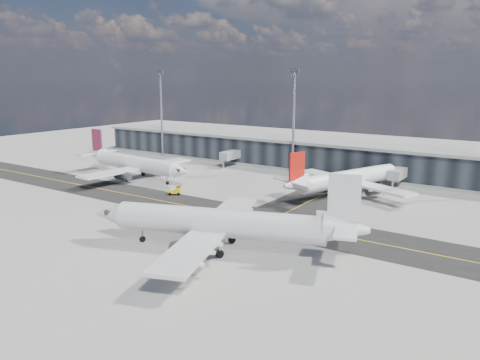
# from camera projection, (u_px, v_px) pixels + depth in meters

# --- Properties ---
(ground) EXTENTS (300.00, 300.00, 0.00)m
(ground) POSITION_uv_depth(u_px,v_px,m) (181.00, 212.00, 94.33)
(ground) COLOR gray
(ground) RESTS_ON ground
(taxiway_lanes) EXTENTS (180.00, 63.00, 0.03)m
(taxiway_lanes) POSITION_uv_depth(u_px,v_px,m) (228.00, 203.00, 100.88)
(taxiway_lanes) COLOR black
(taxiway_lanes) RESTS_ON ground
(terminal_concourse) EXTENTS (152.00, 19.80, 8.80)m
(terminal_concourse) POSITION_uv_depth(u_px,v_px,m) (304.00, 155.00, 137.89)
(terminal_concourse) COLOR black
(terminal_concourse) RESTS_ON ground
(floodlight_masts) EXTENTS (102.50, 0.70, 28.90)m
(floodlight_masts) POSITION_uv_depth(u_px,v_px,m) (294.00, 117.00, 129.82)
(floodlight_masts) COLOR gray
(floodlight_masts) RESTS_ON ground
(airliner_af) EXTENTS (40.57, 34.62, 12.01)m
(airliner_af) POSITION_uv_depth(u_px,v_px,m) (135.00, 163.00, 125.10)
(airliner_af) COLOR white
(airliner_af) RESTS_ON ground
(airliner_redtail) EXTENTS (31.62, 36.54, 11.26)m
(airliner_redtail) POSITION_uv_depth(u_px,v_px,m) (348.00, 179.00, 107.53)
(airliner_redtail) COLOR white
(airliner_redtail) RESTS_ON ground
(airliner_near) EXTENTS (43.28, 37.36, 13.16)m
(airliner_near) POSITION_uv_depth(u_px,v_px,m) (223.00, 224.00, 72.46)
(airliner_near) COLOR silver
(airliner_near) RESTS_ON ground
(baggage_tug) EXTENTS (3.35, 2.72, 1.90)m
(baggage_tug) POSITION_uv_depth(u_px,v_px,m) (176.00, 191.00, 107.66)
(baggage_tug) COLOR yellow
(baggage_tug) RESTS_ON ground
(service_van) EXTENTS (5.14, 6.10, 1.55)m
(service_van) POSITION_uv_depth(u_px,v_px,m) (352.00, 180.00, 119.20)
(service_van) COLOR white
(service_van) RESTS_ON ground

